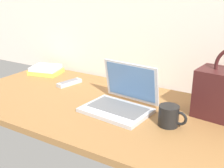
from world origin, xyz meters
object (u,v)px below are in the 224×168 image
(coffee_mug, at_px, (169,116))
(book_stack, at_px, (46,70))
(remote_control_near, at_px, (69,83))
(laptop, at_px, (121,100))

(coffee_mug, bearing_deg, book_stack, 163.85)
(coffee_mug, xyz_separation_m, remote_control_near, (-0.70, 0.19, -0.03))
(laptop, distance_m, coffee_mug, 0.26)
(laptop, bearing_deg, book_stack, 161.59)
(coffee_mug, distance_m, remote_control_near, 0.72)
(book_stack, bearing_deg, laptop, -18.41)
(laptop, bearing_deg, coffee_mug, -9.57)
(laptop, height_order, coffee_mug, laptop)
(remote_control_near, relative_size, book_stack, 0.73)
(laptop, relative_size, coffee_mug, 2.66)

